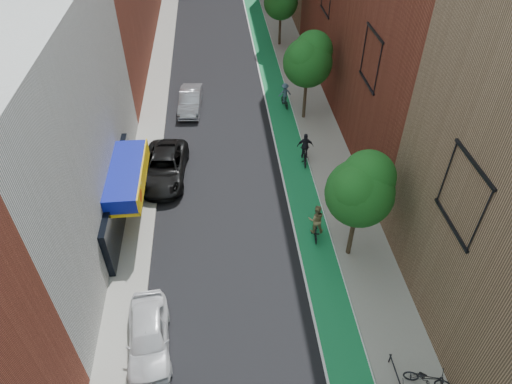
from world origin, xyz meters
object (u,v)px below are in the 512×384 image
object	(u,v)px
parked_car_silver	(191,100)
cyclist_lane_near	(316,224)
cyclist_lane_mid	(305,152)
cyclist_lane_far	(285,96)
parked_car_white	(148,336)
parked_car_black	(164,167)

from	to	relation	value
parked_car_silver	cyclist_lane_near	size ratio (longest dim) A/B	2.10
cyclist_lane_mid	parked_car_silver	bearing A→B (deg)	-38.46
parked_car_silver	cyclist_lane_far	xyz separation A→B (m)	(7.47, -0.24, 0.11)
cyclist_lane_near	cyclist_lane_far	bearing A→B (deg)	-86.22
parked_car_white	parked_car_black	size ratio (longest dim) A/B	0.79
parked_car_white	parked_car_black	world-z (taller)	parked_car_black
parked_car_black	cyclist_lane_far	bearing A→B (deg)	46.94
cyclist_lane_near	parked_car_white	bearing A→B (deg)	40.14
parked_car_black	parked_car_white	bearing A→B (deg)	-85.99
parked_car_silver	parked_car_black	bearing A→B (deg)	-95.58
parked_car_silver	cyclist_lane_mid	bearing A→B (deg)	-40.77
cyclist_lane_near	parked_car_black	bearing A→B (deg)	-30.17
parked_car_white	cyclist_lane_mid	xyz separation A→B (m)	(9.30, 12.99, 0.08)
cyclist_lane_near	cyclist_lane_far	distance (m)	14.54
parked_car_black	parked_car_silver	distance (m)	8.77
parked_car_silver	cyclist_lane_far	world-z (taller)	cyclist_lane_far
cyclist_lane_near	cyclist_lane_mid	xyz separation A→B (m)	(0.64, 6.93, -0.11)
parked_car_white	parked_car_silver	distance (m)	20.89
parked_car_white	parked_car_black	xyz separation A→B (m)	(0.00, 12.20, 0.03)
cyclist_lane_mid	cyclist_lane_far	xyz separation A→B (m)	(-0.28, 7.60, 0.02)
cyclist_lane_near	cyclist_lane_mid	distance (m)	6.96
parked_car_black	cyclist_lane_far	size ratio (longest dim) A/B	2.99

